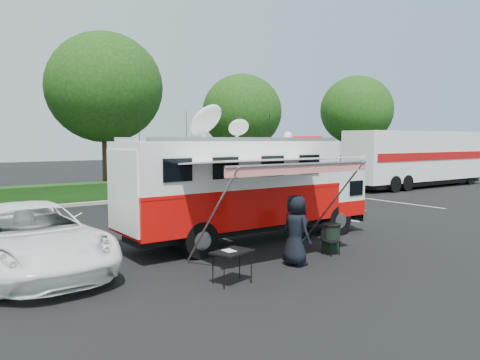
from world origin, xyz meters
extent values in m
plane|color=black|center=(0.00, 0.00, 0.00)|extent=(120.00, 120.00, 0.00)
cube|color=#9E998E|center=(4.00, 11.00, 0.07)|extent=(60.00, 0.35, 0.15)
cube|color=black|center=(4.00, 11.90, 0.50)|extent=(60.00, 1.20, 1.00)
cylinder|color=black|center=(0.00, 13.00, 2.40)|extent=(0.44, 0.44, 4.80)
ellipsoid|color=#14380F|center=(0.00, 13.00, 5.95)|extent=(6.14, 6.14, 5.84)
cylinder|color=black|center=(9.00, 13.00, 2.00)|extent=(0.44, 0.44, 4.00)
ellipsoid|color=#14380F|center=(9.00, 13.00, 4.96)|extent=(5.12, 5.12, 4.86)
cylinder|color=black|center=(20.00, 13.00, 2.20)|extent=(0.44, 0.44, 4.40)
ellipsoid|color=#14380F|center=(20.00, 13.00, 5.46)|extent=(5.63, 5.63, 5.35)
cube|color=silver|center=(-6.50, 3.00, 0.00)|extent=(0.12, 5.50, 0.01)
cube|color=silver|center=(-0.50, 3.00, 0.00)|extent=(0.12, 5.50, 0.01)
cube|color=silver|center=(5.50, 3.00, 0.00)|extent=(0.12, 5.50, 0.01)
cube|color=silver|center=(11.50, 3.00, 0.00)|extent=(0.12, 5.50, 0.01)
cube|color=black|center=(0.00, 0.00, 0.50)|extent=(7.89, 1.28, 0.28)
cylinder|color=black|center=(2.94, -1.01, 0.50)|extent=(1.01, 0.29, 1.01)
cylinder|color=black|center=(2.94, 1.01, 0.50)|extent=(1.01, 0.29, 1.01)
cylinder|color=black|center=(-2.39, -1.01, 0.50)|extent=(1.01, 0.29, 1.01)
cylinder|color=black|center=(-2.39, 1.01, 0.50)|extent=(1.01, 0.29, 1.01)
cube|color=silver|center=(4.17, 0.00, 0.55)|extent=(0.18, 2.29, 0.37)
cube|color=white|center=(3.49, 0.00, 1.42)|extent=(1.28, 2.29, 1.56)
cube|color=red|center=(3.49, 0.00, 0.87)|extent=(1.30, 2.31, 0.50)
cube|color=black|center=(4.08, 0.00, 1.70)|extent=(0.11, 1.99, 0.64)
cube|color=red|center=(-0.64, 0.00, 1.19)|extent=(6.97, 2.29, 1.10)
cube|color=red|center=(-0.64, 0.00, 1.74)|extent=(6.99, 2.31, 0.09)
cube|color=white|center=(-0.64, 0.00, 2.43)|extent=(6.97, 2.29, 1.28)
cube|color=white|center=(-0.64, 0.00, 3.11)|extent=(6.97, 2.29, 0.07)
cube|color=#CC0505|center=(2.48, 0.00, 3.24)|extent=(0.50, 0.87, 0.15)
sphere|color=white|center=(2.39, 0.92, 3.33)|extent=(0.31, 0.31, 0.31)
ellipsoid|color=white|center=(-1.65, -0.14, 3.76)|extent=(1.10, 1.10, 0.33)
ellipsoid|color=white|center=(-0.28, 0.18, 3.58)|extent=(0.64, 0.64, 0.18)
cylinder|color=black|center=(-3.49, 0.37, 3.58)|extent=(0.02, 0.02, 0.92)
cylinder|color=black|center=(-2.02, 0.37, 3.58)|extent=(0.02, 0.02, 0.92)
cylinder|color=black|center=(1.10, 0.37, 3.58)|extent=(0.02, 0.02, 0.92)
cube|color=white|center=(-0.83, -2.25, 2.66)|extent=(4.59, 2.20, 0.19)
cube|color=red|center=(-0.83, -3.33, 2.50)|extent=(4.59, 0.04, 0.26)
cylinder|color=#B2B2B7|center=(-0.83, -3.35, 2.61)|extent=(4.59, 0.07, 0.07)
cylinder|color=#B2B2B7|center=(-2.87, -2.32, 1.31)|extent=(0.05, 2.39, 2.64)
cylinder|color=#B2B2B7|center=(1.22, -2.32, 1.31)|extent=(0.05, 2.39, 2.64)
imported|color=white|center=(-6.39, 0.28, 0.00)|extent=(3.10, 6.09, 1.65)
imported|color=black|center=(-0.73, -3.00, 0.00)|extent=(0.61, 0.91, 1.81)
cube|color=black|center=(-2.94, -3.36, 0.73)|extent=(1.02, 0.85, 0.04)
cylinder|color=black|center=(-3.30, -3.59, 0.36)|extent=(0.02, 0.02, 0.73)
cylinder|color=black|center=(-3.30, -3.13, 0.36)|extent=(0.02, 0.02, 0.73)
cylinder|color=black|center=(-2.58, -3.59, 0.36)|extent=(0.02, 0.02, 0.73)
cylinder|color=black|center=(-2.58, -3.13, 0.36)|extent=(0.02, 0.02, 0.73)
cube|color=silver|center=(-2.99, -3.31, 0.75)|extent=(0.23, 0.31, 0.01)
cube|color=black|center=(0.78, -2.80, 0.39)|extent=(0.45, 0.45, 0.03)
cube|color=black|center=(0.78, -2.61, 0.60)|extent=(0.39, 0.10, 0.43)
cylinder|color=black|center=(0.63, -2.95, 0.19)|extent=(0.02, 0.02, 0.39)
cylinder|color=black|center=(0.63, -2.64, 0.19)|extent=(0.02, 0.02, 0.39)
cylinder|color=black|center=(0.94, -2.95, 0.19)|extent=(0.02, 0.02, 0.39)
cylinder|color=black|center=(0.94, -2.64, 0.19)|extent=(0.02, 0.02, 0.39)
cylinder|color=black|center=(1.01, -2.57, 0.39)|extent=(0.50, 0.50, 0.78)
cylinder|color=black|center=(1.01, -2.57, 0.80)|extent=(0.54, 0.54, 0.04)
cube|color=white|center=(19.24, 6.92, 2.12)|extent=(12.16, 2.74, 3.23)
cube|color=#B20C0C|center=(19.24, 5.64, 2.12)|extent=(11.51, 0.24, 0.50)
cube|color=black|center=(19.24, 6.92, 0.35)|extent=(11.14, 2.42, 0.30)
cylinder|color=black|center=(15.20, 5.81, 0.50)|extent=(1.01, 0.30, 1.01)
cylinder|color=black|center=(15.20, 8.03, 0.50)|extent=(1.01, 0.30, 1.01)
cylinder|color=black|center=(16.41, 5.81, 0.50)|extent=(1.01, 0.30, 1.01)
cylinder|color=black|center=(16.41, 8.03, 0.50)|extent=(1.01, 0.30, 1.01)
cylinder|color=black|center=(23.79, 5.81, 0.50)|extent=(1.01, 0.30, 1.01)
cylinder|color=black|center=(23.79, 8.03, 0.50)|extent=(1.01, 0.30, 1.01)
camera|label=1|loc=(-8.67, -11.77, 3.21)|focal=35.00mm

